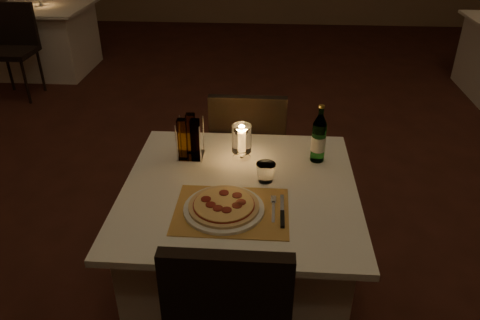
# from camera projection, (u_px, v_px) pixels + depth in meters

# --- Properties ---
(floor) EXTENTS (8.00, 10.00, 0.02)m
(floor) POSITION_uv_depth(u_px,v_px,m) (266.00, 212.00, 3.10)
(floor) COLOR #411C15
(floor) RESTS_ON ground
(main_table) EXTENTS (1.00, 1.00, 0.74)m
(main_table) POSITION_uv_depth(u_px,v_px,m) (240.00, 252.00, 2.19)
(main_table) COLOR white
(main_table) RESTS_ON ground
(chair_far) EXTENTS (0.42, 0.42, 0.90)m
(chair_far) POSITION_uv_depth(u_px,v_px,m) (248.00, 147.00, 2.71)
(chair_far) COLOR black
(chair_far) RESTS_ON ground
(placemat) EXTENTS (0.45, 0.34, 0.00)m
(placemat) POSITION_uv_depth(u_px,v_px,m) (231.00, 211.00, 1.85)
(placemat) COLOR #C28D43
(placemat) RESTS_ON main_table
(plate) EXTENTS (0.32, 0.32, 0.01)m
(plate) POSITION_uv_depth(u_px,v_px,m) (224.00, 209.00, 1.84)
(plate) COLOR white
(plate) RESTS_ON placemat
(pizza) EXTENTS (0.28, 0.28, 0.02)m
(pizza) POSITION_uv_depth(u_px,v_px,m) (224.00, 205.00, 1.84)
(pizza) COLOR #D8B77F
(pizza) RESTS_ON plate
(fork) EXTENTS (0.02, 0.18, 0.00)m
(fork) POSITION_uv_depth(u_px,v_px,m) (273.00, 207.00, 1.86)
(fork) COLOR silver
(fork) RESTS_ON placemat
(knife) EXTENTS (0.02, 0.22, 0.01)m
(knife) POSITION_uv_depth(u_px,v_px,m) (282.00, 216.00, 1.81)
(knife) COLOR black
(knife) RESTS_ON placemat
(tumbler) EXTENTS (0.09, 0.09, 0.09)m
(tumbler) POSITION_uv_depth(u_px,v_px,m) (266.00, 172.00, 2.02)
(tumbler) COLOR white
(tumbler) RESTS_ON main_table
(water_bottle) EXTENTS (0.07, 0.07, 0.28)m
(water_bottle) POSITION_uv_depth(u_px,v_px,m) (319.00, 139.00, 2.14)
(water_bottle) COLOR #5FB265
(water_bottle) RESTS_ON main_table
(hurricane_candle) EXTENTS (0.09, 0.09, 0.18)m
(hurricane_candle) POSITION_uv_depth(u_px,v_px,m) (242.00, 140.00, 2.16)
(hurricane_candle) COLOR white
(hurricane_candle) RESTS_ON main_table
(cruet_caddy) EXTENTS (0.12, 0.12, 0.21)m
(cruet_caddy) POSITION_uv_depth(u_px,v_px,m) (190.00, 139.00, 2.17)
(cruet_caddy) COLOR white
(cruet_caddy) RESTS_ON main_table
(neighbor_table_left) EXTENTS (1.00, 1.00, 0.74)m
(neighbor_table_left) POSITION_uv_depth(u_px,v_px,m) (48.00, 39.00, 5.31)
(neighbor_table_left) COLOR white
(neighbor_table_left) RESTS_ON ground
(neighbor_chair_la) EXTENTS (0.42, 0.42, 0.90)m
(neighbor_chair_la) POSITION_uv_depth(u_px,v_px,m) (14.00, 41.00, 4.61)
(neighbor_chair_la) COLOR black
(neighbor_chair_la) RESTS_ON ground
(neighbor_chair_lb) EXTENTS (0.42, 0.42, 0.90)m
(neighbor_chair_lb) POSITION_uv_depth(u_px,v_px,m) (69.00, 9.00, 5.84)
(neighbor_chair_lb) COLOR black
(neighbor_chair_lb) RESTS_ON ground
(neighbor_candle_left) EXTENTS (0.03, 0.03, 0.11)m
(neighbor_candle_left) POSITION_uv_depth(u_px,v_px,m) (40.00, 1.00, 5.11)
(neighbor_candle_left) COLOR white
(neighbor_candle_left) RESTS_ON neighbor_table_left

